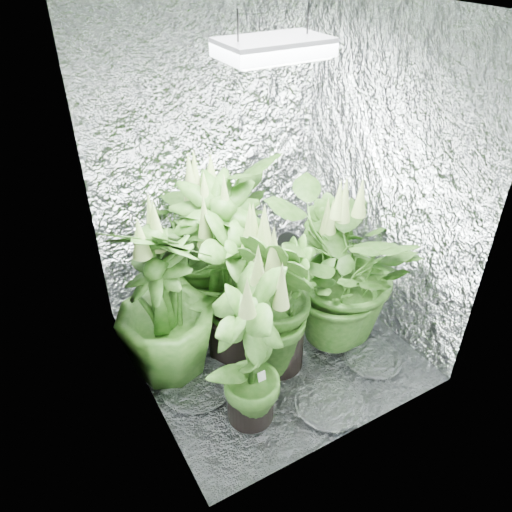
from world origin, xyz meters
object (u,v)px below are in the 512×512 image
object	(u,v)px
plant_c	(328,262)
plant_b	(232,292)
plant_f	(250,351)
plant_e	(344,272)
plant_g	(279,301)
plant_d	(164,303)
plant_a	(203,233)
circulation_fan	(297,258)
grow_lamp	(274,48)
plant_h	(217,261)

from	to	relation	value
plant_c	plant_b	bearing A→B (deg)	-175.14
plant_b	plant_f	xyz separation A→B (m)	(-0.16, -0.50, 0.02)
plant_e	plant_g	distance (m)	0.47
plant_f	plant_b	bearing A→B (deg)	72.57
plant_d	plant_e	bearing A→B (deg)	-14.05
plant_f	plant_c	bearing A→B (deg)	31.69
plant_g	plant_f	bearing A→B (deg)	-141.15
plant_a	circulation_fan	xyz separation A→B (m)	(0.72, -0.09, -0.39)
plant_e	plant_c	bearing A→B (deg)	70.92
plant_b	plant_e	size ratio (longest dim) A/B	0.93
plant_c	plant_d	size ratio (longest dim) A/B	0.78
grow_lamp	plant_b	world-z (taller)	grow_lamp
plant_f	plant_g	distance (m)	0.44
plant_d	circulation_fan	distance (m)	1.33
plant_h	circulation_fan	distance (m)	0.87
plant_b	plant_h	bearing A→B (deg)	83.46
plant_b	circulation_fan	bearing A→B (deg)	31.41
plant_d	plant_h	size ratio (longest dim) A/B	1.01
plant_b	plant_h	world-z (taller)	plant_h
plant_g	plant_e	bearing A→B (deg)	0.13
grow_lamp	plant_c	size ratio (longest dim) A/B	0.56
plant_e	plant_g	world-z (taller)	plant_e
plant_a	plant_c	world-z (taller)	plant_a
grow_lamp	plant_f	bearing A→B (deg)	-130.65
plant_d	circulation_fan	size ratio (longest dim) A/B	2.84
plant_h	plant_f	bearing A→B (deg)	-103.74
grow_lamp	circulation_fan	bearing A→B (deg)	43.49
plant_f	circulation_fan	distance (m)	1.40
grow_lamp	plant_e	world-z (taller)	grow_lamp
grow_lamp	plant_d	world-z (taller)	grow_lamp
plant_c	plant_e	world-z (taller)	plant_e
plant_h	plant_a	bearing A→B (deg)	81.76
plant_e	grow_lamp	bearing A→B (deg)	159.83
plant_b	plant_g	xyz separation A→B (m)	(0.18, -0.22, 0.01)
grow_lamp	plant_h	size ratio (longest dim) A/B	0.44
plant_a	plant_b	size ratio (longest dim) A/B	1.17
plant_d	plant_f	xyz separation A→B (m)	(0.25, -0.54, -0.03)
plant_d	grow_lamp	bearing A→B (deg)	-9.57
plant_d	plant_c	bearing A→B (deg)	1.02
plant_g	circulation_fan	size ratio (longest dim) A/B	2.69
plant_h	plant_e	bearing A→B (deg)	-38.06
plant_b	circulation_fan	size ratio (longest dim) A/B	2.65
plant_d	plant_h	bearing A→B (deg)	26.89
plant_a	plant_c	xyz separation A→B (m)	(0.68, -0.51, -0.16)
plant_b	circulation_fan	xyz separation A→B (m)	(0.79, 0.48, -0.31)
plant_e	plant_f	distance (m)	0.85
grow_lamp	plant_a	size ratio (longest dim) A/B	0.40
plant_e	plant_f	bearing A→B (deg)	-161.26
plant_d	plant_h	distance (m)	0.49
plant_a	plant_e	xyz separation A→B (m)	(0.58, -0.80, -0.03)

